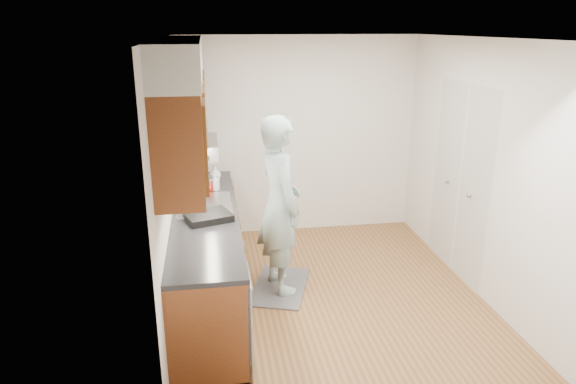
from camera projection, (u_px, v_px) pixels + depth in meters
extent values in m
plane|color=brown|center=(328.00, 292.00, 5.26)|extent=(3.50, 3.50, 0.00)
plane|color=white|center=(335.00, 38.00, 4.49)|extent=(3.50, 3.50, 0.00)
cube|color=silver|center=(170.00, 182.00, 4.65)|extent=(0.02, 3.50, 2.50)
cube|color=silver|center=(478.00, 168.00, 5.10)|extent=(0.02, 3.50, 2.50)
cube|color=silver|center=(299.00, 137.00, 6.52)|extent=(3.00, 0.02, 2.50)
cube|color=brown|center=(207.00, 260.00, 4.94)|extent=(0.60, 2.80, 0.90)
cube|color=black|center=(203.00, 214.00, 4.80)|extent=(0.63, 2.80, 0.04)
cube|color=#B2B2B7|center=(205.00, 210.00, 5.00)|extent=(0.48, 0.68, 0.14)
cube|color=#B2B2B7|center=(205.00, 205.00, 4.98)|extent=(0.52, 0.72, 0.01)
cube|color=#B2B2B7|center=(247.00, 316.00, 3.95)|extent=(0.03, 0.60, 0.80)
cube|color=brown|center=(184.00, 119.00, 4.50)|extent=(0.33, 2.80, 0.75)
cube|color=silver|center=(180.00, 57.00, 4.33)|extent=(0.35, 2.80, 0.30)
cube|color=#A5A5AA|center=(196.00, 147.00, 5.45)|extent=(0.46, 0.75, 0.16)
cube|color=white|center=(460.00, 181.00, 5.45)|extent=(0.02, 1.22, 2.05)
cube|color=slate|center=(280.00, 286.00, 5.35)|extent=(0.77, 1.00, 0.02)
imported|color=#95B3B6|center=(280.00, 193.00, 5.03)|extent=(0.63, 0.81, 2.03)
imported|color=white|center=(188.00, 183.00, 5.25)|extent=(0.10, 0.10, 0.26)
imported|color=white|center=(215.00, 182.00, 5.42)|extent=(0.10, 0.10, 0.17)
imported|color=white|center=(215.00, 173.00, 5.75)|extent=(0.17, 0.17, 0.17)
cylinder|color=#A41F1C|center=(210.00, 187.00, 5.36)|extent=(0.07, 0.07, 0.11)
cylinder|color=#A5A5AA|center=(207.00, 181.00, 5.57)|extent=(0.08, 0.08, 0.12)
cube|color=black|center=(208.00, 216.00, 4.60)|extent=(0.47, 0.43, 0.06)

